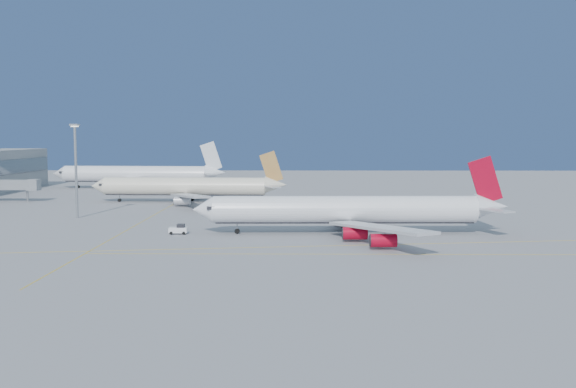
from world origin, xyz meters
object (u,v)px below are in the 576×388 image
object	(u,v)px
light_mast	(76,163)
pushback_tug	(179,229)
airliner_virgin	(351,210)
airliner_third	(139,174)
airliner_etihad	(189,187)

from	to	relation	value
light_mast	pushback_tug	bearing A→B (deg)	-40.70
airliner_virgin	airliner_third	world-z (taller)	airliner_third
airliner_virgin	light_mast	world-z (taller)	light_mast
airliner_etihad	airliner_third	distance (m)	57.29
pushback_tug	light_mast	xyz separation A→B (m)	(-29.70, 25.54, 12.63)
pushback_tug	airliner_third	bearing A→B (deg)	106.97
airliner_virgin	pushback_tug	bearing A→B (deg)	-179.46
airliner_virgin	pushback_tug	xyz separation A→B (m)	(-35.59, -1.11, -3.89)
airliner_virgin	light_mast	bearing A→B (deg)	158.23
airliner_virgin	pushback_tug	world-z (taller)	airliner_virgin
airliner_etihad	airliner_third	world-z (taller)	airliner_third
airliner_third	light_mast	size ratio (longest dim) A/B	2.93
airliner_etihad	light_mast	bearing A→B (deg)	-117.42
airliner_virgin	light_mast	distance (m)	70.26
light_mast	airliner_virgin	bearing A→B (deg)	-20.52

